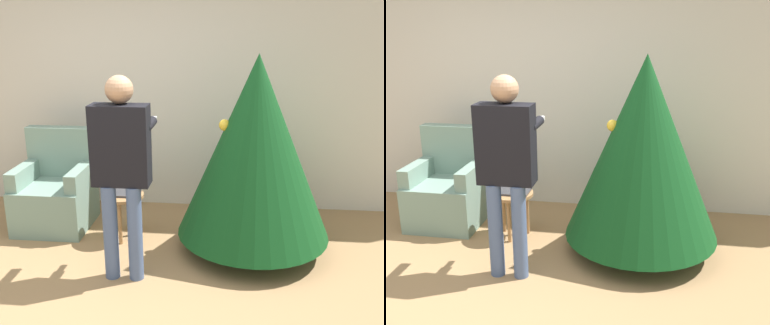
# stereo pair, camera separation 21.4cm
# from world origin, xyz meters

# --- Properties ---
(ground_plane) EXTENTS (14.00, 14.00, 0.00)m
(ground_plane) POSITION_xyz_m (0.00, 0.00, 0.00)
(ground_plane) COLOR #99754C
(wall_back) EXTENTS (8.00, 0.06, 2.70)m
(wall_back) POSITION_xyz_m (0.00, 2.23, 1.35)
(wall_back) COLOR beige
(wall_back) RESTS_ON ground_plane
(christmas_tree) EXTENTS (1.38, 1.38, 1.79)m
(christmas_tree) POSITION_xyz_m (1.21, 1.19, 0.98)
(christmas_tree) COLOR brown
(christmas_tree) RESTS_ON ground_plane
(armchair) EXTENTS (0.71, 0.70, 1.00)m
(armchair) POSITION_xyz_m (-0.80, 1.51, 0.35)
(armchair) COLOR gray
(armchair) RESTS_ON ground_plane
(person_standing) EXTENTS (0.46, 0.57, 1.66)m
(person_standing) POSITION_xyz_m (0.14, 0.62, 1.00)
(person_standing) COLOR #475B84
(person_standing) RESTS_ON ground_plane
(side_stool) EXTENTS (0.41, 0.41, 0.46)m
(side_stool) POSITION_xyz_m (-0.04, 1.28, 0.38)
(side_stool) COLOR #A37547
(side_stool) RESTS_ON ground_plane
(laptop) EXTENTS (0.33, 0.21, 0.02)m
(laptop) POSITION_xyz_m (-0.04, 1.28, 0.47)
(laptop) COLOR #38383D
(laptop) RESTS_ON side_stool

